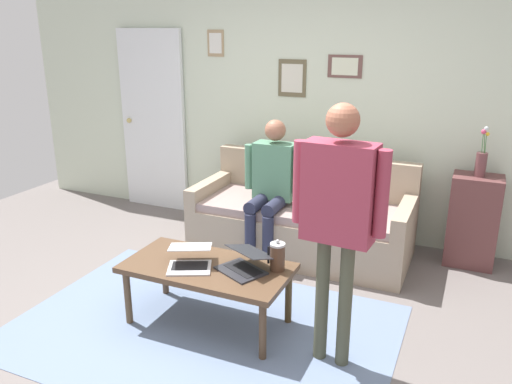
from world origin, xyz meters
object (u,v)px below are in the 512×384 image
(laptop_center, at_px, (244,264))
(flower_vase, at_px, (481,162))
(coffee_table, at_px, (207,272))
(side_shelf, at_px, (473,221))
(interior_door, at_px, (153,121))
(couch, at_px, (303,221))
(french_press, at_px, (277,256))
(person_standing, at_px, (338,205))
(person_seated, at_px, (271,182))
(laptop_left, at_px, (190,260))

(laptop_center, bearing_deg, flower_vase, -128.55)
(coffee_table, distance_m, side_shelf, 2.49)
(interior_door, relative_size, coffee_table, 1.73)
(side_shelf, xyz_separation_m, flower_vase, (-0.00, 0.00, 0.54))
(couch, relative_size, french_press, 8.85)
(coffee_table, height_order, laptop_center, laptop_center)
(laptop_center, distance_m, person_standing, 0.88)
(coffee_table, relative_size, french_press, 5.21)
(flower_vase, bearing_deg, person_seated, 18.43)
(french_press, bearing_deg, laptop_center, 24.90)
(side_shelf, height_order, person_seated, person_seated)
(side_shelf, height_order, person_standing, person_standing)
(interior_door, height_order, coffee_table, interior_door)
(side_shelf, height_order, flower_vase, flower_vase)
(couch, height_order, laptop_left, couch)
(person_standing, bearing_deg, couch, -64.78)
(interior_door, relative_size, person_seated, 1.60)
(laptop_left, bearing_deg, person_standing, 179.42)
(couch, xyz_separation_m, person_seated, (0.23, 0.23, 0.42))
(person_standing, bearing_deg, laptop_center, -9.58)
(interior_door, distance_m, person_seated, 1.96)
(interior_door, xyz_separation_m, flower_vase, (-3.50, 0.19, -0.07))
(coffee_table, distance_m, laptop_center, 0.29)
(coffee_table, bearing_deg, french_press, -163.98)
(french_press, xyz_separation_m, side_shelf, (-1.21, -1.69, -0.14))
(side_shelf, relative_size, person_standing, 0.50)
(interior_door, bearing_deg, coffee_table, 131.86)
(laptop_left, relative_size, laptop_center, 0.98)
(person_standing, distance_m, person_seated, 1.67)
(couch, distance_m, laptop_left, 1.58)
(side_shelf, distance_m, person_seated, 1.83)
(couch, bearing_deg, flower_vase, -166.91)
(laptop_center, bearing_deg, laptop_left, 15.22)
(laptop_center, relative_size, french_press, 1.89)
(interior_door, bearing_deg, person_standing, 142.75)
(couch, height_order, side_shelf, couch)
(laptop_left, height_order, flower_vase, flower_vase)
(side_shelf, distance_m, flower_vase, 0.54)
(couch, relative_size, laptop_left, 4.78)
(laptop_center, distance_m, french_press, 0.23)
(interior_door, height_order, flower_vase, interior_door)
(french_press, bearing_deg, flower_vase, -125.75)
(laptop_center, height_order, person_seated, person_seated)
(interior_door, height_order, laptop_center, interior_door)
(laptop_center, relative_size, person_seated, 0.34)
(interior_door, relative_size, french_press, 9.01)
(couch, distance_m, person_seated, 0.53)
(laptop_center, xyz_separation_m, side_shelf, (-1.42, -1.78, -0.09))
(coffee_table, bearing_deg, couch, -98.06)
(side_shelf, bearing_deg, flower_vase, 90.22)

